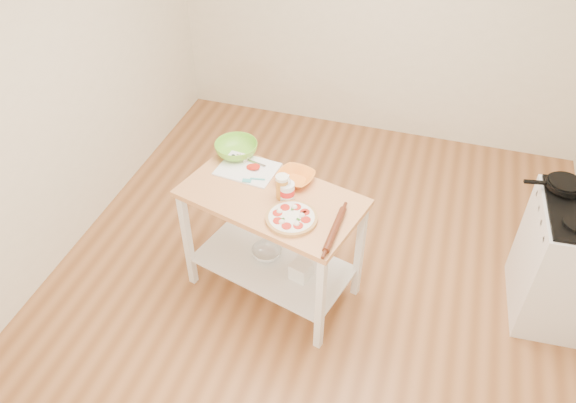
# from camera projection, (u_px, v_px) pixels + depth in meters

# --- Properties ---
(room_shell) EXTENTS (4.04, 4.54, 2.74)m
(room_shell) POSITION_uv_depth(u_px,v_px,m) (324.00, 134.00, 3.43)
(room_shell) COLOR #A4683C
(room_shell) RESTS_ON ground
(prep_island) EXTENTS (1.31, 0.93, 0.90)m
(prep_island) POSITION_uv_depth(u_px,v_px,m) (272.00, 224.00, 3.85)
(prep_island) COLOR tan
(prep_island) RESTS_ON ground
(gas_stove) EXTENTS (0.63, 0.72, 1.11)m
(gas_stove) POSITION_uv_depth(u_px,v_px,m) (570.00, 262.00, 3.81)
(gas_stove) COLOR white
(gas_stove) RESTS_ON ground
(skillet) EXTENTS (0.38, 0.24, 0.03)m
(skillet) POSITION_uv_depth(u_px,v_px,m) (564.00, 184.00, 3.66)
(skillet) COLOR black
(skillet) RESTS_ON gas_stove
(pizza) EXTENTS (0.33, 0.33, 0.05)m
(pizza) POSITION_uv_depth(u_px,v_px,m) (291.00, 218.00, 3.50)
(pizza) COLOR tan
(pizza) RESTS_ON prep_island
(cutting_board) EXTENTS (0.43, 0.34, 0.04)m
(cutting_board) POSITION_uv_depth(u_px,v_px,m) (247.00, 168.00, 3.90)
(cutting_board) COLOR white
(cutting_board) RESTS_ON prep_island
(spatula) EXTENTS (0.15, 0.07, 0.01)m
(spatula) POSITION_uv_depth(u_px,v_px,m) (253.00, 180.00, 3.79)
(spatula) COLOR #42AAAB
(spatula) RESTS_ON cutting_board
(knife) EXTENTS (0.27, 0.07, 0.01)m
(knife) POSITION_uv_depth(u_px,v_px,m) (244.00, 159.00, 3.96)
(knife) COLOR silver
(knife) RESTS_ON cutting_board
(orange_bowl) EXTENTS (0.29, 0.29, 0.06)m
(orange_bowl) POSITION_uv_depth(u_px,v_px,m) (295.00, 178.00, 3.78)
(orange_bowl) COLOR orange
(orange_bowl) RESTS_ON prep_island
(green_bowl) EXTENTS (0.35, 0.35, 0.10)m
(green_bowl) POSITION_uv_depth(u_px,v_px,m) (236.00, 149.00, 4.00)
(green_bowl) COLOR #71BD30
(green_bowl) RESTS_ON prep_island
(beer_pint) EXTENTS (0.09, 0.09, 0.17)m
(beer_pint) POSITION_uv_depth(u_px,v_px,m) (282.00, 187.00, 3.62)
(beer_pint) COLOR #BF7827
(beer_pint) RESTS_ON prep_island
(yogurt_tub) EXTENTS (0.10, 0.10, 0.22)m
(yogurt_tub) POSITION_uv_depth(u_px,v_px,m) (287.00, 191.00, 3.62)
(yogurt_tub) COLOR white
(yogurt_tub) RESTS_ON prep_island
(rolling_pin) EXTENTS (0.06, 0.39, 0.05)m
(rolling_pin) POSITION_uv_depth(u_px,v_px,m) (335.00, 230.00, 3.41)
(rolling_pin) COLOR #5C2715
(rolling_pin) RESTS_ON prep_island
(shelf_glass_bowl) EXTENTS (0.24, 0.24, 0.07)m
(shelf_glass_bowl) POSITION_uv_depth(u_px,v_px,m) (267.00, 253.00, 4.13)
(shelf_glass_bowl) COLOR silver
(shelf_glass_bowl) RESTS_ON prep_island
(shelf_bin) EXTENTS (0.16, 0.16, 0.13)m
(shelf_bin) POSITION_uv_depth(u_px,v_px,m) (301.00, 271.00, 3.96)
(shelf_bin) COLOR white
(shelf_bin) RESTS_ON prep_island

